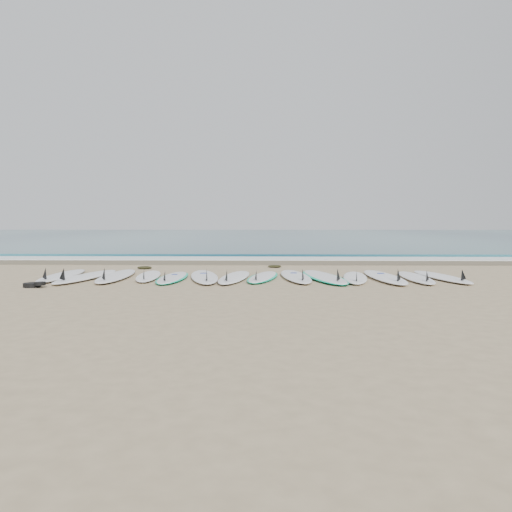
{
  "coord_description": "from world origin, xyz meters",
  "views": [
    {
      "loc": [
        0.39,
        -10.78,
        1.25
      ],
      "look_at": [
        0.11,
        1.3,
        0.4
      ],
      "focal_mm": 35.0,
      "sensor_mm": 36.0,
      "label": 1
    }
  ],
  "objects_px": {
    "surfboard_0": "(61,275)",
    "surfboard_7": "(263,277)",
    "leash_coil": "(34,285)",
    "surfboard_13": "(442,277)"
  },
  "relations": [
    {
      "from": "surfboard_13",
      "to": "leash_coil",
      "type": "xyz_separation_m",
      "value": [
        -8.17,
        -1.51,
        -0.01
      ]
    },
    {
      "from": "leash_coil",
      "to": "surfboard_7",
      "type": "bearing_deg",
      "value": 19.18
    },
    {
      "from": "surfboard_0",
      "to": "surfboard_7",
      "type": "relative_size",
      "value": 1.13
    },
    {
      "from": "leash_coil",
      "to": "surfboard_13",
      "type": "bearing_deg",
      "value": 10.46
    },
    {
      "from": "surfboard_0",
      "to": "surfboard_13",
      "type": "xyz_separation_m",
      "value": [
        8.3,
        -0.05,
        -0.0
      ]
    },
    {
      "from": "surfboard_13",
      "to": "leash_coil",
      "type": "height_order",
      "value": "surfboard_13"
    },
    {
      "from": "surfboard_7",
      "to": "surfboard_13",
      "type": "relative_size",
      "value": 0.91
    },
    {
      "from": "surfboard_7",
      "to": "surfboard_13",
      "type": "height_order",
      "value": "surfboard_13"
    },
    {
      "from": "surfboard_7",
      "to": "leash_coil",
      "type": "height_order",
      "value": "surfboard_7"
    },
    {
      "from": "surfboard_7",
      "to": "leash_coil",
      "type": "bearing_deg",
      "value": -151.95
    }
  ]
}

